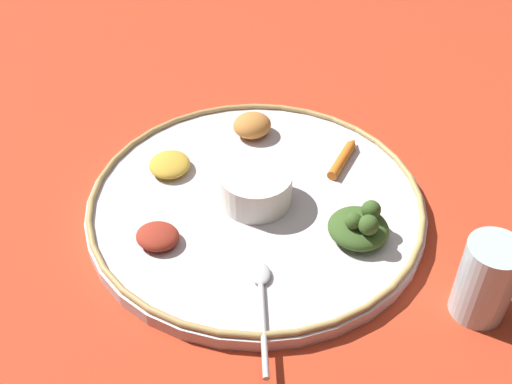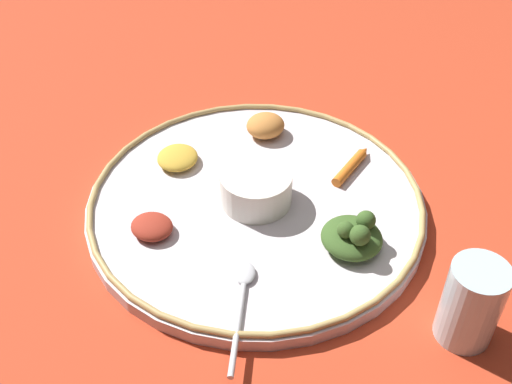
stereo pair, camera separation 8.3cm
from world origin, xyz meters
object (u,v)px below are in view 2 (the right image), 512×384
Objects in this scene: center_bowl at (256,187)px; drinking_glass at (470,308)px; greens_pile at (353,236)px; carrot_near_spoon at (352,165)px; spoon at (242,297)px.

drinking_glass is at bearing -11.51° from center_bowl.
greens_pile is at bearing 163.62° from drinking_glass.
drinking_glass is (0.15, -0.04, 0.01)m from greens_pile.
center_bowl is 0.15m from carrot_near_spoon.
carrot_near_spoon is at bearing 113.24° from greens_pile.
spoon is at bearing -66.10° from center_bowl.
center_bowl is 1.03× the size of greens_pile.
center_bowl is 0.64× the size of spoon.
carrot_near_spoon is 0.91× the size of drinking_glass.
center_bowl is 0.17m from spoon.
carrot_near_spoon is (0.02, 0.27, 0.00)m from spoon.
greens_pile reaches higher than center_bowl.
center_bowl is 0.91× the size of drinking_glass.
greens_pile is 0.15m from carrot_near_spoon.
spoon is at bearing -158.13° from drinking_glass.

